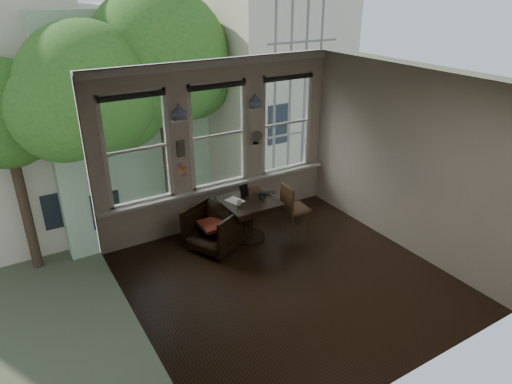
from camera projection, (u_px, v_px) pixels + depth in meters
ground at (287, 280)px, 6.98m from camera, size 4.50×4.50×0.00m
ceiling at (294, 82)px, 5.73m from camera, size 4.50×4.50×0.00m
wall_back at (217, 146)px, 8.10m from camera, size 4.50×0.00×4.50m
wall_front at (419, 269)px, 4.61m from camera, size 4.50×0.00×4.50m
wall_left at (132, 232)px, 5.29m from camera, size 0.00×4.50×4.50m
wall_right at (404, 161)px, 7.41m from camera, size 0.00×4.50×4.50m
window_left at (136, 149)px, 7.33m from camera, size 1.10×0.12×1.90m
window_center at (217, 135)px, 8.02m from camera, size 1.10×0.12×1.90m
window_right at (285, 123)px, 8.70m from camera, size 1.10×0.12×1.90m
shelf_left at (179, 120)px, 7.43m from camera, size 0.26×0.16×0.03m
shelf_right at (255, 108)px, 8.12m from camera, size 0.26×0.16×0.03m
intercom at (181, 148)px, 7.66m from camera, size 0.14×0.06×0.28m
sticky_notes at (182, 168)px, 7.81m from camera, size 0.16×0.01×0.24m
desk_fan at (256, 139)px, 8.34m from camera, size 0.20×0.20×0.24m
vase_left at (179, 112)px, 7.37m from camera, size 0.24×0.24×0.25m
vase_right at (255, 101)px, 8.06m from camera, size 0.24×0.24×0.25m
table at (249, 220)px, 7.95m from camera, size 0.90×0.90×0.75m
armchair_left at (214, 228)px, 7.67m from camera, size 1.11×1.10×0.76m
cushion_red at (214, 224)px, 7.64m from camera, size 0.45×0.45×0.06m
side_chair_right at (296, 208)px, 8.17m from camera, size 0.45×0.45×0.92m
laptop at (266, 194)px, 7.99m from camera, size 0.40×0.34×0.03m
mug at (239, 203)px, 7.60m from camera, size 0.11×0.11×0.09m
drinking_glass at (263, 197)px, 7.80m from camera, size 0.13×0.13×0.10m
tablet at (244, 191)px, 7.89m from camera, size 0.16×0.09×0.22m
papers at (235, 201)px, 7.78m from camera, size 0.29×0.35×0.00m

